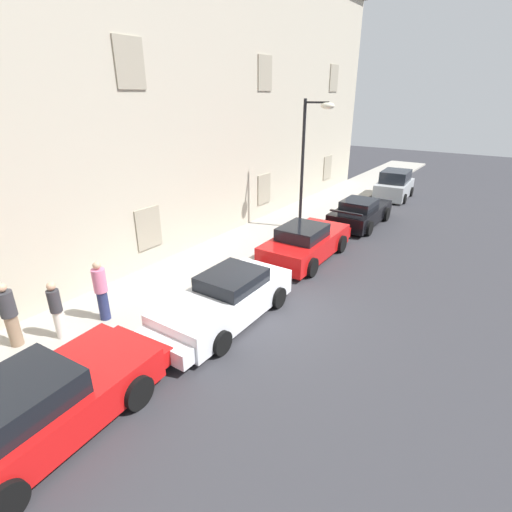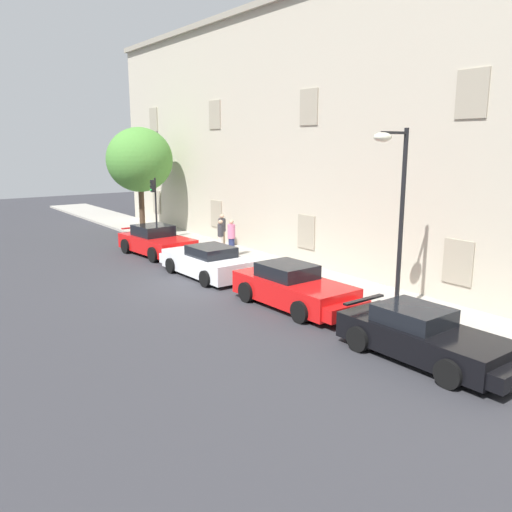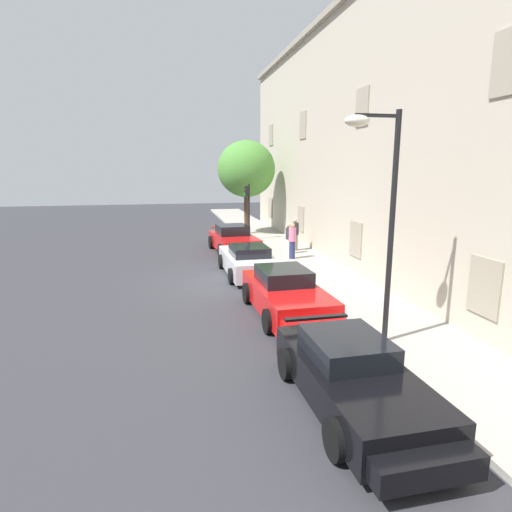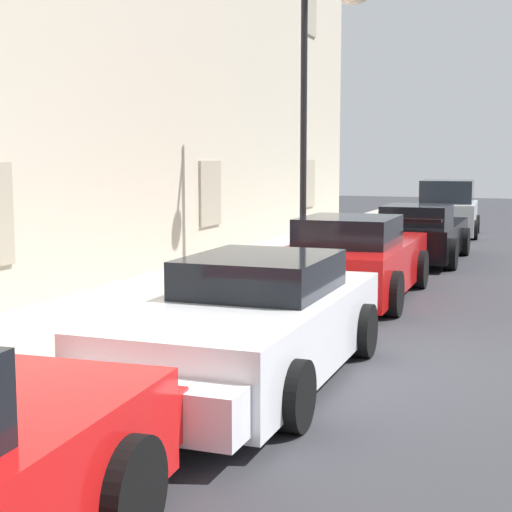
% 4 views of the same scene
% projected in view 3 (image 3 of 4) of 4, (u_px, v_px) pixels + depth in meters
% --- Properties ---
extents(ground_plane, '(80.00, 80.00, 0.00)m').
position_uv_depth(ground_plane, '(230.00, 282.00, 17.26)').
color(ground_plane, '#333338').
extents(sidewalk, '(60.00, 3.12, 0.14)m').
position_uv_depth(sidewalk, '(321.00, 276.00, 18.05)').
color(sidewalk, '#A8A399').
rests_on(sidewalk, ground).
extents(building_facade, '(37.86, 4.64, 11.85)m').
position_uv_depth(building_facade, '(408.00, 134.00, 17.59)').
color(building_facade, '#BCB29E').
rests_on(building_facade, ground).
extents(sportscar_red_lead, '(4.94, 2.51, 1.46)m').
position_uv_depth(sportscar_red_lead, '(234.00, 241.00, 23.31)').
color(sportscar_red_lead, red).
rests_on(sportscar_red_lead, ground).
extents(sportscar_yellow_flank, '(4.95, 2.18, 1.33)m').
position_uv_depth(sportscar_yellow_flank, '(247.00, 260.00, 18.61)').
color(sportscar_yellow_flank, white).
rests_on(sportscar_yellow_flank, ground).
extents(sportscar_white_middle, '(4.97, 2.22, 1.43)m').
position_uv_depth(sportscar_white_middle, '(288.00, 297.00, 13.22)').
color(sportscar_white_middle, red).
rests_on(sportscar_white_middle, ground).
extents(sportscar_tail_end, '(4.81, 2.11, 1.33)m').
position_uv_depth(sportscar_tail_end, '(356.00, 382.00, 8.02)').
color(sportscar_tail_end, black).
rests_on(sportscar_tail_end, ground).
extents(tree_near_kerb, '(3.87, 3.87, 6.27)m').
position_uv_depth(tree_near_kerb, '(246.00, 169.00, 28.51)').
color(tree_near_kerb, '#473323').
rests_on(tree_near_kerb, sidewalk).
extents(traffic_light, '(0.22, 0.36, 3.48)m').
position_uv_depth(traffic_light, '(248.00, 202.00, 26.28)').
color(traffic_light, black).
rests_on(traffic_light, sidewalk).
extents(street_lamp, '(0.44, 1.42, 5.78)m').
position_uv_depth(street_lamp, '(378.00, 187.00, 10.19)').
color(street_lamp, black).
rests_on(street_lamp, sidewalk).
extents(pedestrian_admiring, '(0.50, 0.50, 1.75)m').
position_uv_depth(pedestrian_admiring, '(295.00, 234.00, 23.11)').
color(pedestrian_admiring, '#8C7259').
rests_on(pedestrian_admiring, sidewalk).
extents(pedestrian_strolling, '(0.37, 0.37, 1.62)m').
position_uv_depth(pedestrian_strolling, '(289.00, 238.00, 22.19)').
color(pedestrian_strolling, silver).
rests_on(pedestrian_strolling, sidewalk).
extents(pedestrian_bystander, '(0.47, 0.47, 1.78)m').
position_uv_depth(pedestrian_bystander, '(292.00, 241.00, 20.98)').
color(pedestrian_bystander, navy).
rests_on(pedestrian_bystander, sidewalk).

